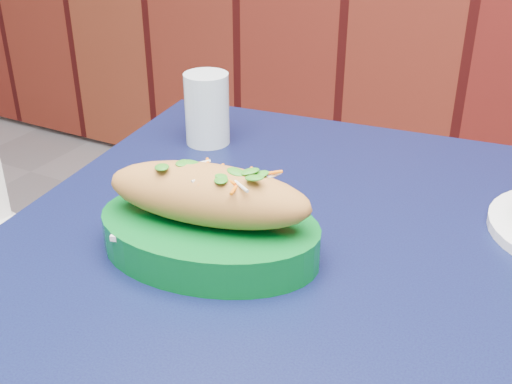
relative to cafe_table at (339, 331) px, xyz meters
The scene contains 3 objects.
cafe_table is the anchor object (origin of this frame).
banh_mi_basket 0.20m from the cafe_table, 161.95° to the right, with size 0.27×0.20×0.11m.
water_glass 0.40m from the cafe_table, 145.26° to the left, with size 0.07×0.07×0.11m, color silver.
Camera 1 is at (0.34, 1.03, 1.14)m, focal length 45.00 mm.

